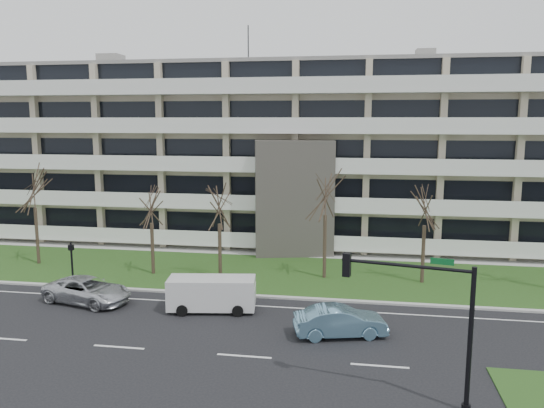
% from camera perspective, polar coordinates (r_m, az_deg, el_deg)
% --- Properties ---
extents(ground, '(160.00, 160.00, 0.00)m').
position_cam_1_polar(ground, '(24.86, -3.01, -16.03)').
color(ground, black).
rests_on(ground, ground).
extents(grass_verge, '(90.00, 10.00, 0.06)m').
position_cam_1_polar(grass_verge, '(36.86, 1.30, -7.51)').
color(grass_verge, '#2B4617').
rests_on(grass_verge, ground).
extents(curb, '(90.00, 0.35, 0.12)m').
position_cam_1_polar(curb, '(32.14, 0.05, -9.97)').
color(curb, '#B2B2AD').
rests_on(curb, ground).
extents(sidewalk, '(90.00, 2.00, 0.08)m').
position_cam_1_polar(sidewalk, '(42.11, 2.34, -5.38)').
color(sidewalk, '#B2B2AD').
rests_on(sidewalk, ground).
extents(lane_edge_line, '(90.00, 0.12, 0.01)m').
position_cam_1_polar(lane_edge_line, '(30.76, -0.41, -10.96)').
color(lane_edge_line, white).
rests_on(lane_edge_line, ground).
extents(apartment_building, '(60.50, 15.10, 18.75)m').
position_cam_1_polar(apartment_building, '(47.65, 3.38, 5.53)').
color(apartment_building, tan).
rests_on(apartment_building, ground).
extents(silver_pickup, '(5.67, 3.60, 1.46)m').
position_cam_1_polar(silver_pickup, '(33.00, -19.22, -8.75)').
color(silver_pickup, silver).
rests_on(silver_pickup, ground).
extents(blue_sedan, '(4.77, 2.66, 1.49)m').
position_cam_1_polar(blue_sedan, '(26.84, 7.35, -12.42)').
color(blue_sedan, '#6D9FBD').
rests_on(blue_sedan, ground).
extents(white_van, '(5.03, 2.50, 1.87)m').
position_cam_1_polar(white_van, '(29.99, -6.38, -9.30)').
color(white_van, silver).
rests_on(white_van, ground).
extents(traffic_signal, '(4.80, 1.24, 5.65)m').
position_cam_1_polar(traffic_signal, '(20.52, 16.14, -10.91)').
color(traffic_signal, black).
rests_on(traffic_signal, ground).
extents(pedestrian_signal, '(0.31, 0.25, 3.10)m').
position_cam_1_polar(pedestrian_signal, '(35.02, -20.73, -5.70)').
color(pedestrian_signal, black).
rests_on(pedestrian_signal, ground).
extents(tree_1, '(3.74, 3.74, 7.48)m').
position_cam_1_polar(tree_1, '(41.92, -24.28, 1.79)').
color(tree_1, '#382B21').
rests_on(tree_1, ground).
extents(tree_2, '(3.21, 3.21, 6.42)m').
position_cam_1_polar(tree_2, '(36.69, -12.90, 0.12)').
color(tree_2, '#382B21').
rests_on(tree_2, ground).
extents(tree_3, '(3.35, 3.35, 6.71)m').
position_cam_1_polar(tree_3, '(34.82, -5.71, 0.21)').
color(tree_3, '#382B21').
rests_on(tree_3, ground).
extents(tree_4, '(3.86, 3.86, 7.72)m').
position_cam_1_polar(tree_4, '(34.85, 5.78, 1.54)').
color(tree_4, '#382B21').
rests_on(tree_4, ground).
extents(tree_5, '(3.41, 3.41, 6.83)m').
position_cam_1_polar(tree_5, '(35.09, 16.18, 0.12)').
color(tree_5, '#382B21').
rests_on(tree_5, ground).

